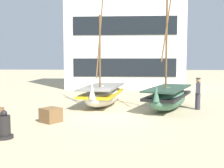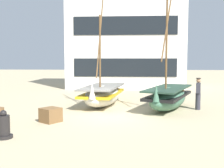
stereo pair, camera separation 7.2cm
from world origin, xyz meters
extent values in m
plane|color=tan|center=(0.00, 0.00, 0.00)|extent=(120.00, 120.00, 0.00)
ellipsoid|color=silver|center=(-0.66, 2.77, 0.56)|extent=(2.38, 4.88, 1.13)
cube|color=gold|center=(-0.66, 2.77, 0.71)|extent=(2.38, 4.69, 0.14)
cube|color=gray|center=(-0.66, 2.77, 1.08)|extent=(2.42, 4.79, 0.08)
cone|color=silver|center=(-0.96, 0.54, 1.07)|extent=(0.40, 0.40, 0.79)
cylinder|color=brown|center=(-0.74, 2.19, 2.93)|extent=(0.10, 0.10, 4.28)
cylinder|color=brown|center=(-0.74, 2.19, 3.97)|extent=(0.29, 1.67, 4.60)
cube|color=brown|center=(-0.62, 3.12, 0.96)|extent=(1.70, 0.38, 0.06)
ellipsoid|color=#427056|center=(2.97, 1.78, 0.59)|extent=(3.21, 4.96, 1.17)
cube|color=black|center=(2.97, 1.78, 0.73)|extent=(3.16, 4.79, 0.14)
cube|color=#243D2F|center=(2.97, 1.78, 1.12)|extent=(3.22, 4.89, 0.08)
cone|color=#427056|center=(2.12, -0.32, 1.11)|extent=(0.41, 0.41, 0.82)
cylinder|color=brown|center=(2.75, 1.23, 3.59)|extent=(0.10, 0.10, 5.55)
cylinder|color=brown|center=(2.75, 1.23, 4.31)|extent=(0.76, 1.76, 3.58)
cube|color=brown|center=(3.10, 2.11, 0.99)|extent=(1.44, 0.70, 0.06)
cylinder|color=#33333D|center=(4.51, 1.72, 0.44)|extent=(0.26, 0.26, 0.88)
cube|color=#383842|center=(4.51, 1.72, 1.15)|extent=(0.32, 0.41, 0.54)
sphere|color=#A87A56|center=(4.51, 1.72, 1.54)|extent=(0.22, 0.22, 0.22)
cylinder|color=#2D2823|center=(4.51, 1.72, 1.66)|extent=(0.24, 0.24, 0.05)
cylinder|color=black|center=(-3.30, -4.12, 0.05)|extent=(0.58, 0.58, 0.10)
cylinder|color=black|center=(-3.30, -4.12, 0.44)|extent=(0.40, 0.40, 0.67)
sphere|color=black|center=(-3.30, -4.12, 0.85)|extent=(0.22, 0.22, 0.22)
cube|color=brown|center=(-2.43, -1.65, 0.30)|extent=(1.01, 1.01, 0.60)
cube|color=white|center=(0.46, 13.77, 5.37)|extent=(10.57, 5.96, 10.74)
cube|color=black|center=(0.46, 10.76, 1.97)|extent=(8.88, 0.06, 1.58)
cube|color=black|center=(0.46, 10.76, 5.55)|extent=(8.88, 0.06, 1.58)
camera|label=1|loc=(0.86, -12.83, 2.62)|focal=43.76mm
camera|label=2|loc=(0.93, -12.83, 2.62)|focal=43.76mm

